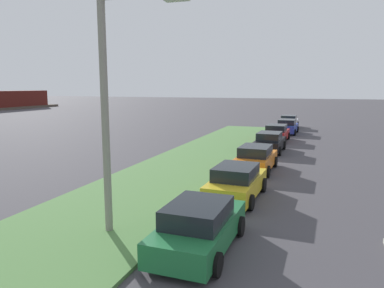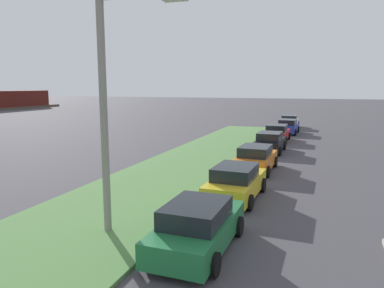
{
  "view_description": "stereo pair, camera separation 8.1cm",
  "coord_description": "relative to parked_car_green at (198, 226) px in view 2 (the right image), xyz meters",
  "views": [
    {
      "loc": [
        -1.87,
        -0.87,
        4.76
      ],
      "look_at": [
        19.78,
        6.89,
        1.09
      ],
      "focal_mm": 33.61,
      "sensor_mm": 36.0,
      "label": 1
    },
    {
      "loc": [
        -1.84,
        -0.94,
        4.76
      ],
      "look_at": [
        19.78,
        6.89,
        1.09
      ],
      "focal_mm": 33.61,
      "sensor_mm": 36.0,
      "label": 2
    }
  ],
  "objects": [
    {
      "name": "parked_car_black",
      "position": [
        17.05,
        0.26,
        0.0
      ],
      "size": [
        4.34,
        2.09,
        1.47
      ],
      "rotation": [
        0.0,
        0.0,
        -0.02
      ],
      "color": "black",
      "rests_on": "ground"
    },
    {
      "name": "parked_car_orange",
      "position": [
        10.62,
        0.17,
        0.0
      ],
      "size": [
        4.34,
        2.1,
        1.47
      ],
      "rotation": [
        0.0,
        0.0,
        -0.03
      ],
      "color": "orange",
      "rests_on": "ground"
    },
    {
      "name": "parked_car_white",
      "position": [
        33.88,
        0.28,
        0.0
      ],
      "size": [
        4.32,
        2.05,
        1.47
      ],
      "rotation": [
        0.0,
        0.0,
        -0.01
      ],
      "color": "silver",
      "rests_on": "ground"
    },
    {
      "name": "parked_car_yellow",
      "position": [
        5.21,
        0.07,
        0.0
      ],
      "size": [
        4.35,
        2.12,
        1.47
      ],
      "rotation": [
        0.0,
        0.0,
        -0.03
      ],
      "color": "gold",
      "rests_on": "ground"
    },
    {
      "name": "streetlight",
      "position": [
        0.15,
        2.81,
        3.67
      ],
      "size": [
        0.4,
        2.87,
        7.5
      ],
      "color": "gray",
      "rests_on": "ground"
    },
    {
      "name": "parked_car_red",
      "position": [
        22.67,
        0.41,
        0.0
      ],
      "size": [
        4.35,
        2.11,
        1.47
      ],
      "rotation": [
        0.0,
        0.0,
        -0.03
      ],
      "color": "red",
      "rests_on": "ground"
    },
    {
      "name": "parked_car_blue",
      "position": [
        28.33,
        -0.02,
        0.0
      ],
      "size": [
        4.37,
        2.15,
        1.47
      ],
      "rotation": [
        0.0,
        0.0,
        -0.04
      ],
      "color": "#23389E",
      "rests_on": "ground"
    },
    {
      "name": "grass_median",
      "position": [
        2.38,
        4.21,
        -0.66
      ],
      "size": [
        60.0,
        6.0,
        0.12
      ],
      "primitive_type": "cube",
      "color": "#517F42",
      "rests_on": "ground"
    },
    {
      "name": "parked_car_green",
      "position": [
        0.0,
        0.0,
        0.0
      ],
      "size": [
        4.32,
        2.05,
        1.47
      ],
      "rotation": [
        0.0,
        0.0,
        -0.01
      ],
      "color": "#1E6B38",
      "rests_on": "ground"
    }
  ]
}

